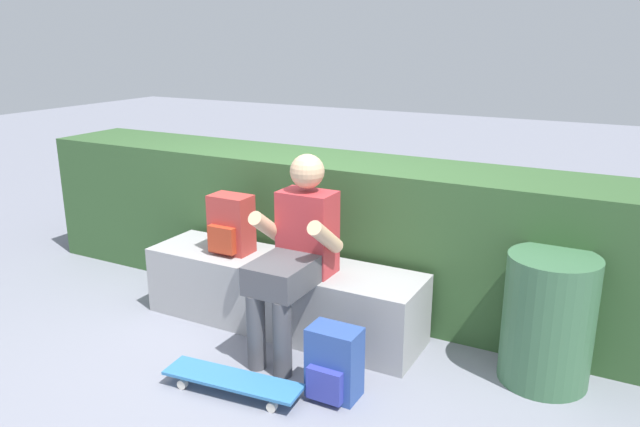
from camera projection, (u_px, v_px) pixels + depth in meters
ground_plane at (250, 350)px, 3.84m from camera, size 24.00×24.00×0.00m
bench_main at (282, 294)px, 4.10m from camera, size 1.92×0.50×0.47m
person_skater at (296, 249)px, 3.68m from camera, size 0.49×0.62×1.22m
skateboard_near_person at (233, 380)px, 3.37m from camera, size 0.82×0.28×0.09m
backpack_on_bench at (231, 225)px, 4.15m from camera, size 0.28×0.23×0.40m
backpack_on_ground at (334, 364)px, 3.30m from camera, size 0.28×0.23×0.40m
hedge_row at (379, 235)px, 4.39m from camera, size 5.74×0.70×1.04m
trash_bin at (548, 320)px, 3.41m from camera, size 0.50×0.50×0.75m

